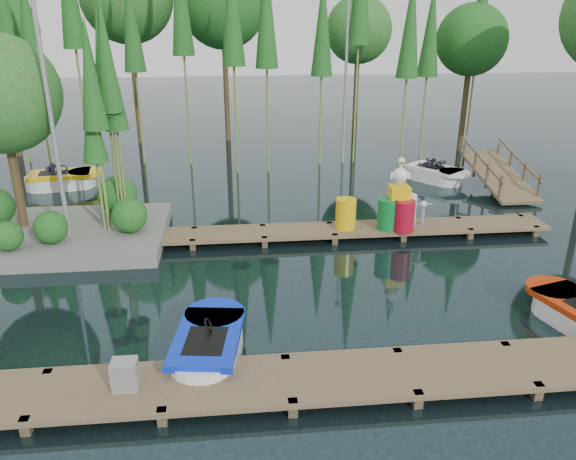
{
  "coord_description": "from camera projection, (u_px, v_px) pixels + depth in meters",
  "views": [
    {
      "loc": [
        -0.86,
        -12.69,
        6.38
      ],
      "look_at": [
        0.5,
        0.5,
        1.1
      ],
      "focal_mm": 35.0,
      "sensor_mm": 36.0,
      "label": 1
    }
  ],
  "objects": [
    {
      "name": "island",
      "position": [
        32.0,
        132.0,
        15.43
      ],
      "size": [
        6.2,
        4.2,
        6.75
      ],
      "color": "slate",
      "rests_on": "ground"
    },
    {
      "name": "far_dock",
      "position": [
        298.0,
        232.0,
        16.49
      ],
      "size": [
        15.0,
        1.2,
        0.5
      ],
      "color": "brown",
      "rests_on": "ground"
    },
    {
      "name": "yellow_barrel",
      "position": [
        346.0,
        214.0,
        16.43
      ],
      "size": [
        0.6,
        0.6,
        0.9
      ],
      "primitive_type": "cylinder",
      "color": "yellow",
      "rests_on": "far_dock"
    },
    {
      "name": "utility_cabinet",
      "position": [
        125.0,
        375.0,
        9.53
      ],
      "size": [
        0.43,
        0.37,
        0.53
      ],
      "primitive_type": "cube",
      "color": "gray",
      "rests_on": "near_dock"
    },
    {
      "name": "boat_yellow_far",
      "position": [
        62.0,
        180.0,
        21.2
      ],
      "size": [
        2.97,
        1.66,
        1.41
      ],
      "rotation": [
        0.0,
        0.0,
        -0.2
      ],
      "color": "white",
      "rests_on": "ground"
    },
    {
      "name": "near_dock",
      "position": [
        289.0,
        380.0,
        9.92
      ],
      "size": [
        18.0,
        1.5,
        0.5
      ],
      "color": "brown",
      "rests_on": "ground"
    },
    {
      "name": "drum_cluster",
      "position": [
        399.0,
        208.0,
        16.37
      ],
      "size": [
        1.23,
        1.13,
        2.12
      ],
      "color": "#0C7029",
      "rests_on": "far_dock"
    },
    {
      "name": "boat_white_far",
      "position": [
        435.0,
        174.0,
        22.02
      ],
      "size": [
        2.55,
        2.77,
        1.23
      ],
      "rotation": [
        0.0,
        0.0,
        -0.2
      ],
      "color": "white",
      "rests_on": "ground"
    },
    {
      "name": "lamp_rear",
      "position": [
        346.0,
        62.0,
        23.13
      ],
      "size": [
        0.3,
        0.3,
        7.25
      ],
      "color": "gray",
      "rests_on": "ground"
    },
    {
      "name": "lamp_island",
      "position": [
        48.0,
        96.0,
        14.38
      ],
      "size": [
        0.3,
        0.3,
        7.25
      ],
      "color": "gray",
      "rests_on": "ground"
    },
    {
      "name": "tree_screen",
      "position": [
        195.0,
        14.0,
        21.5
      ],
      "size": [
        34.42,
        18.53,
        10.31
      ],
      "color": "#48351E",
      "rests_on": "ground"
    },
    {
      "name": "boat_blue",
      "position": [
        209.0,
        347.0,
        10.85
      ],
      "size": [
        1.57,
        2.84,
        0.91
      ],
      "rotation": [
        0.0,
        0.0,
        -0.14
      ],
      "color": "white",
      "rests_on": "ground"
    },
    {
      "name": "ramp",
      "position": [
        499.0,
        175.0,
        20.81
      ],
      "size": [
        1.5,
        3.94,
        1.49
      ],
      "color": "brown",
      "rests_on": "ground"
    },
    {
      "name": "seagull_post",
      "position": [
        423.0,
        209.0,
        16.63
      ],
      "size": [
        0.47,
        0.26,
        0.76
      ],
      "color": "gray",
      "rests_on": "far_dock"
    },
    {
      "name": "ground_plane",
      "position": [
        270.0,
        278.0,
        14.17
      ],
      "size": [
        90.0,
        90.0,
        0.0
      ],
      "primitive_type": "plane",
      "color": "#1A2D31"
    }
  ]
}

